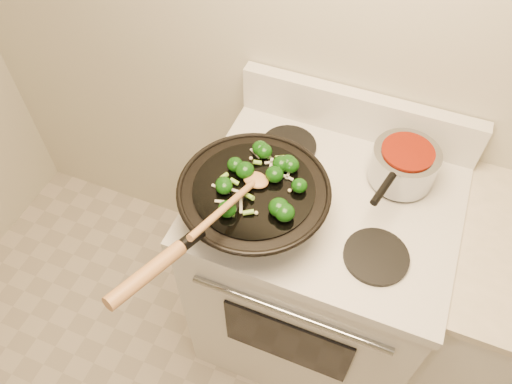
% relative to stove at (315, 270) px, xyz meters
% --- Properties ---
extents(stove, '(0.78, 0.67, 1.08)m').
position_rel_stove_xyz_m(stove, '(0.00, 0.00, 0.00)').
color(stove, silver).
rests_on(stove, ground).
extents(wok, '(0.42, 0.68, 0.21)m').
position_rel_stove_xyz_m(wok, '(-0.18, -0.16, 0.53)').
color(wok, black).
rests_on(wok, stove).
extents(stirfry, '(0.24, 0.28, 0.05)m').
position_rel_stove_xyz_m(stirfry, '(-0.16, -0.13, 0.61)').
color(stirfry, '#0C3709').
rests_on(stirfry, wok).
extents(wooden_spoon, '(0.09, 0.33, 0.12)m').
position_rel_stove_xyz_m(wooden_spoon, '(-0.19, -0.22, 0.63)').
color(wooden_spoon, '#A87342').
rests_on(wooden_spoon, wok).
extents(saucepan, '(0.20, 0.32, 0.12)m').
position_rel_stove_xyz_m(saucepan, '(0.18, 0.14, 0.52)').
color(saucepan, '#96999E').
rests_on(saucepan, stove).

